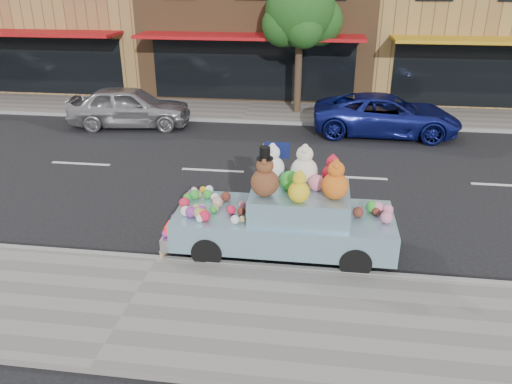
% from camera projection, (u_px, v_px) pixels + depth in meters
% --- Properties ---
extents(ground, '(120.00, 120.00, 0.00)m').
position_uv_depth(ground, '(213.00, 170.00, 14.30)').
color(ground, black).
rests_on(ground, ground).
extents(near_sidewalk, '(60.00, 3.00, 0.12)m').
position_uv_depth(near_sidewalk, '(129.00, 306.00, 8.38)').
color(near_sidewalk, gray).
rests_on(near_sidewalk, ground).
extents(far_sidewalk, '(60.00, 3.00, 0.12)m').
position_uv_depth(far_sidewalk, '(247.00, 111.00, 20.16)').
color(far_sidewalk, gray).
rests_on(far_sidewalk, ground).
extents(near_kerb, '(60.00, 0.12, 0.13)m').
position_uv_depth(near_kerb, '(158.00, 259.00, 9.74)').
color(near_kerb, gray).
rests_on(near_kerb, ground).
extents(far_kerb, '(60.00, 0.12, 0.13)m').
position_uv_depth(far_kerb, '(241.00, 121.00, 18.80)').
color(far_kerb, gray).
rests_on(far_kerb, ground).
extents(storefront_left, '(10.00, 9.80, 7.30)m').
position_uv_depth(storefront_left, '(66.00, 6.00, 24.93)').
color(storefront_left, olive).
rests_on(storefront_left, ground).
extents(storefront_mid, '(10.00, 9.80, 7.30)m').
position_uv_depth(storefront_mid, '(264.00, 8.00, 23.68)').
color(storefront_mid, brown).
rests_on(storefront_mid, ground).
extents(storefront_right, '(10.00, 9.80, 7.30)m').
position_uv_depth(storefront_right, '(485.00, 10.00, 22.43)').
color(storefront_right, olive).
rests_on(storefront_right, ground).
extents(street_tree, '(3.00, 2.70, 5.22)m').
position_uv_depth(street_tree, '(301.00, 17.00, 18.49)').
color(street_tree, '#38281C').
rests_on(street_tree, ground).
extents(car_silver, '(4.54, 2.30, 1.48)m').
position_uv_depth(car_silver, '(130.00, 107.00, 18.08)').
color(car_silver, '#A2A2A6').
rests_on(car_silver, ground).
extents(car_blue, '(5.03, 2.41, 1.38)m').
position_uv_depth(car_blue, '(386.00, 115.00, 17.22)').
color(car_blue, navy).
rests_on(car_blue, ground).
extents(art_car, '(4.49, 1.78, 2.32)m').
position_uv_depth(art_car, '(285.00, 214.00, 9.89)').
color(art_car, black).
rests_on(art_car, ground).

